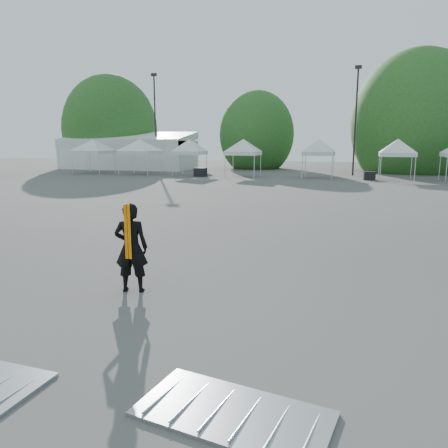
# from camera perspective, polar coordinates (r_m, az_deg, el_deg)

# --- Properties ---
(ground) EXTENTS (120.00, 120.00, 0.00)m
(ground) POSITION_cam_1_polar(r_m,az_deg,el_deg) (11.50, -0.55, -5.04)
(ground) COLOR #474442
(ground) RESTS_ON ground
(marquee) EXTENTS (15.00, 6.25, 4.23)m
(marquee) POSITION_cam_1_polar(r_m,az_deg,el_deg) (52.13, -12.41, 9.22)
(marquee) COLOR silver
(marquee) RESTS_ON ground
(light_pole_west) EXTENTS (0.60, 0.25, 10.30)m
(light_pole_west) POSITION_cam_1_polar(r_m,az_deg,el_deg) (49.46, -9.00, 13.68)
(light_pole_west) COLOR black
(light_pole_west) RESTS_ON ground
(light_pole_east) EXTENTS (0.60, 0.25, 9.80)m
(light_pole_east) POSITION_cam_1_polar(r_m,az_deg,el_deg) (42.63, 16.84, 13.51)
(light_pole_east) COLOR black
(light_pole_east) RESTS_ON ground
(tree_far_w) EXTENTS (4.80, 4.80, 7.30)m
(tree_far_w) POSITION_cam_1_polar(r_m,az_deg,el_deg) (56.73, -14.62, 11.83)
(tree_far_w) COLOR #382314
(tree_far_w) RESTS_ON ground
(tree_mid_w) EXTENTS (4.16, 4.16, 6.33)m
(tree_mid_w) POSITION_cam_1_polar(r_m,az_deg,el_deg) (51.81, 4.28, 11.60)
(tree_mid_w) COLOR #382314
(tree_mid_w) RESTS_ON ground
(tree_mid_e) EXTENTS (5.12, 5.12, 7.79)m
(tree_mid_e) POSITION_cam_1_polar(r_m,az_deg,el_deg) (49.91, 23.88, 11.81)
(tree_mid_e) COLOR #382314
(tree_mid_e) RESTS_ON ground
(tent_a) EXTENTS (4.48, 4.48, 3.88)m
(tent_a) POSITION_cam_1_polar(r_m,az_deg,el_deg) (45.70, -16.74, 10.21)
(tent_a) COLOR silver
(tent_a) RESTS_ON ground
(tent_b) EXTENTS (4.55, 4.55, 3.88)m
(tent_b) POSITION_cam_1_polar(r_m,az_deg,el_deg) (43.03, -10.98, 10.46)
(tent_b) COLOR silver
(tent_b) RESTS_ON ground
(tent_c) EXTENTS (3.75, 3.75, 3.88)m
(tent_c) POSITION_cam_1_polar(r_m,az_deg,el_deg) (40.96, -4.53, 10.61)
(tent_c) COLOR silver
(tent_c) RESTS_ON ground
(tent_d) EXTENTS (3.98, 3.98, 3.88)m
(tent_d) POSITION_cam_1_polar(r_m,az_deg,el_deg) (39.22, 2.54, 10.63)
(tent_d) COLOR silver
(tent_d) RESTS_ON ground
(tent_e) EXTENTS (3.74, 3.74, 3.88)m
(tent_e) POSITION_cam_1_polar(r_m,az_deg,el_deg) (38.98, 12.32, 10.40)
(tent_e) COLOR silver
(tent_e) RESTS_ON ground
(tent_f) EXTENTS (3.87, 3.87, 3.88)m
(tent_f) POSITION_cam_1_polar(r_m,az_deg,el_deg) (38.32, 21.79, 9.89)
(tent_f) COLOR silver
(tent_f) RESTS_ON ground
(man) EXTENTS (0.78, 0.61, 1.89)m
(man) POSITION_cam_1_polar(r_m,az_deg,el_deg) (9.31, -12.03, -3.02)
(man) COLOR black
(man) RESTS_ON ground
(barrier_mid) EXTENTS (2.38, 1.46, 0.07)m
(barrier_mid) POSITION_cam_1_polar(r_m,az_deg,el_deg) (5.50, 1.21, -23.48)
(barrier_mid) COLOR #A3A5AA
(barrier_mid) RESTS_ON ground
(crate_west) EXTENTS (1.09, 0.90, 0.78)m
(crate_west) POSITION_cam_1_polar(r_m,az_deg,el_deg) (39.67, -3.10, 6.77)
(crate_west) COLOR black
(crate_west) RESTS_ON ground
(crate_mid) EXTENTS (0.97, 0.79, 0.70)m
(crate_mid) POSITION_cam_1_polar(r_m,az_deg,el_deg) (37.99, 18.45, 6.00)
(crate_mid) COLOR black
(crate_mid) RESTS_ON ground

